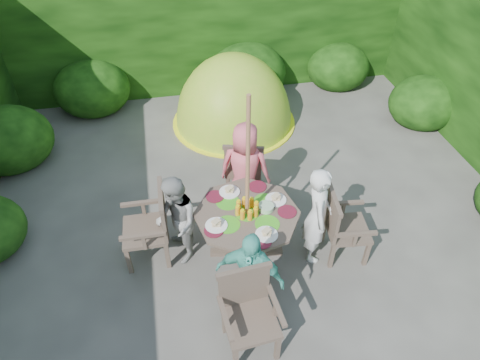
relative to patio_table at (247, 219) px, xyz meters
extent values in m
plane|color=#484540|center=(0.22, 0.50, -0.59)|extent=(60.00, 60.00, 0.00)
cube|color=black|center=(0.22, 4.50, 0.66)|extent=(9.00, 1.00, 2.50)
cylinder|color=#43352B|center=(0.00, 0.00, -0.26)|extent=(0.12, 0.12, 0.67)
cube|color=#43352B|center=(0.00, 0.00, -0.56)|extent=(0.88, 0.25, 0.06)
cube|color=#43352B|center=(0.00, 0.00, -0.56)|extent=(0.25, 0.88, 0.06)
cylinder|color=#43352B|center=(0.00, 0.00, 0.09)|extent=(1.41, 1.41, 0.04)
cylinder|color=green|center=(-0.25, -0.14, 0.11)|extent=(0.27, 0.27, 0.00)
cylinder|color=green|center=(0.18, -0.21, 0.11)|extent=(0.27, 0.27, 0.00)
cylinder|color=green|center=(-0.18, 0.21, 0.11)|extent=(0.27, 0.27, 0.00)
cylinder|color=green|center=(0.24, 0.14, 0.11)|extent=(0.27, 0.27, 0.00)
cylinder|color=green|center=(0.00, 0.00, 0.11)|extent=(0.27, 0.27, 0.00)
cylinder|color=white|center=(0.36, 0.13, 0.12)|extent=(0.24, 0.24, 0.01)
cylinder|color=white|center=(-0.14, 0.37, 0.12)|extent=(0.24, 0.24, 0.01)
cylinder|color=white|center=(-0.37, -0.13, 0.12)|extent=(0.24, 0.24, 0.01)
cylinder|color=white|center=(0.13, -0.37, 0.12)|extent=(0.24, 0.24, 0.01)
cylinder|color=#A90B27|center=(0.44, -0.08, 0.12)|extent=(0.22, 0.22, 0.01)
cylinder|color=#A90B27|center=(0.21, 0.40, 0.12)|extent=(0.22, 0.22, 0.01)
cylinder|color=#A90B27|center=(-0.32, 0.32, 0.12)|extent=(0.22, 0.22, 0.01)
cylinder|color=#A90B27|center=(-0.41, -0.20, 0.12)|extent=(0.22, 0.22, 0.01)
cylinder|color=#A90B27|center=(0.06, -0.45, 0.12)|extent=(0.22, 0.22, 0.01)
cylinder|color=#48983A|center=(0.22, 0.01, 0.14)|extent=(0.18, 0.18, 0.06)
cylinder|color=#8D5C38|center=(0.00, 0.00, 0.51)|extent=(0.05, 0.05, 2.20)
cube|color=#43352B|center=(1.16, -0.21, -0.19)|extent=(0.52, 0.54, 0.05)
cube|color=#43352B|center=(1.34, -0.44, -0.40)|extent=(0.05, 0.05, 0.40)
cube|color=#43352B|center=(1.39, -0.03, -0.40)|extent=(0.05, 0.05, 0.40)
cube|color=#43352B|center=(0.93, -0.39, -0.40)|extent=(0.05, 0.05, 0.40)
cube|color=#43352B|center=(0.97, 0.02, -0.40)|extent=(0.05, 0.05, 0.40)
cube|color=#43352B|center=(0.93, -0.18, 0.07)|extent=(0.09, 0.49, 0.47)
cube|color=#43352B|center=(1.13, -0.45, 0.00)|extent=(0.47, 0.10, 0.04)
cube|color=#43352B|center=(1.18, 0.03, 0.00)|extent=(0.47, 0.10, 0.04)
cube|color=#43352B|center=(-1.17, 0.21, -0.16)|extent=(0.51, 0.53, 0.05)
cube|color=#43352B|center=(-1.38, 0.43, -0.38)|extent=(0.05, 0.05, 0.42)
cube|color=#43352B|center=(-1.39, -0.01, -0.38)|extent=(0.05, 0.05, 0.42)
cube|color=#43352B|center=(-0.94, 0.43, -0.38)|extent=(0.05, 0.05, 0.42)
cube|color=#43352B|center=(-0.95, -0.02, -0.38)|extent=(0.05, 0.05, 0.42)
cube|color=#43352B|center=(-0.92, 0.20, 0.11)|extent=(0.05, 0.52, 0.50)
cube|color=#43352B|center=(-1.16, 0.47, 0.04)|extent=(0.50, 0.06, 0.04)
cube|color=#43352B|center=(-1.17, -0.05, 0.04)|extent=(0.50, 0.06, 0.04)
cube|color=#43352B|center=(0.20, 1.16, -0.20)|extent=(0.59, 0.58, 0.05)
cube|color=#43352B|center=(0.46, 1.30, -0.40)|extent=(0.06, 0.06, 0.39)
cube|color=#43352B|center=(0.06, 1.41, -0.40)|extent=(0.06, 0.06, 0.39)
cube|color=#43352B|center=(0.34, 0.91, -0.40)|extent=(0.06, 0.06, 0.39)
cube|color=#43352B|center=(-0.05, 1.02, -0.40)|extent=(0.06, 0.06, 0.39)
cube|color=#43352B|center=(0.14, 0.95, 0.05)|extent=(0.47, 0.17, 0.46)
cube|color=#43352B|center=(0.44, 1.09, -0.01)|extent=(0.17, 0.46, 0.04)
cube|color=#43352B|center=(-0.03, 1.23, -0.01)|extent=(0.17, 0.46, 0.04)
cube|color=#43352B|center=(-0.21, -1.16, -0.18)|extent=(0.53, 0.52, 0.05)
cube|color=#43352B|center=(-0.41, -1.39, -0.39)|extent=(0.05, 0.05, 0.40)
cube|color=#43352B|center=(0.01, -1.35, -0.39)|extent=(0.05, 0.05, 0.40)
cube|color=#43352B|center=(-0.44, -0.97, -0.39)|extent=(0.05, 0.05, 0.40)
cube|color=#43352B|center=(-0.02, -0.93, -0.39)|extent=(0.05, 0.05, 0.40)
cube|color=#43352B|center=(-0.23, -0.93, 0.07)|extent=(0.50, 0.08, 0.48)
cube|color=#43352B|center=(-0.46, -1.18, 0.01)|extent=(0.09, 0.48, 0.04)
cube|color=#43352B|center=(0.03, -1.14, 0.01)|extent=(0.09, 0.48, 0.04)
imported|color=silver|center=(0.78, -0.14, 0.06)|extent=(0.43, 0.54, 1.30)
imported|color=#9A9995|center=(-0.79, 0.14, 0.00)|extent=(0.52, 0.63, 1.18)
imported|color=#DF5C69|center=(0.14, 0.79, 0.07)|extent=(0.77, 0.64, 1.34)
imported|color=#52BFAB|center=(-0.15, -0.79, 0.01)|extent=(0.77, 0.61, 1.21)
ellipsoid|color=#8EC526|center=(0.39, 2.90, -0.59)|extent=(2.41, 2.41, 2.42)
ellipsoid|color=black|center=(0.56, 2.24, -0.59)|extent=(0.75, 0.51, 0.83)
cylinder|color=#FFFC1A|center=(0.39, 2.90, -0.58)|extent=(2.11, 2.11, 0.03)
camera|label=1|loc=(-0.74, -3.29, 3.53)|focal=32.00mm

